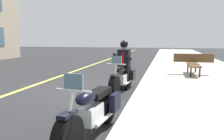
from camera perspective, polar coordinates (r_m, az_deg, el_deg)
name	(u,v)px	position (r m, az deg, el deg)	size (l,w,h in m)	color
ground_plane	(79,90)	(7.84, -8.62, -5.23)	(80.00, 80.00, 0.00)	#28282B
sidewalk_curb	(218,96)	(7.44, 25.67, -6.08)	(60.00, 5.00, 0.15)	#B2ADA0
lane_center_stripe	(28,87)	(8.78, -20.84, -4.21)	(60.00, 0.16, 0.01)	#E5DB4C
motorcycle_main	(122,78)	(7.64, 2.67, -2.04)	(2.22, 0.72, 1.26)	black
rider_main	(124,61)	(7.74, 3.07, 2.45)	(0.66, 0.59, 1.74)	black
motorcycle_parked	(92,112)	(4.16, -5.08, -10.66)	(2.22, 0.75, 1.26)	black
bench_sidewalk	(193,62)	(10.96, 20.28, 1.89)	(1.80, 1.80, 0.95)	brown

